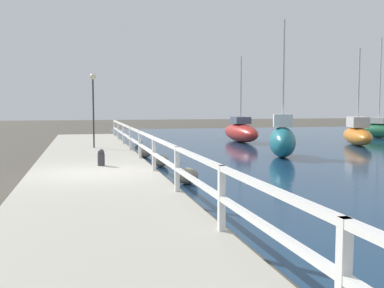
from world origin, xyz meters
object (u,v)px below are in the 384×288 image
mooring_bollard (101,157)px  sailboat_teal (282,140)px  sailboat_green (378,129)px  sailboat_red (240,132)px  dock_lamp (93,93)px  sailboat_orange (357,134)px

mooring_bollard → sailboat_teal: 8.50m
sailboat_teal → mooring_bollard: bearing=-135.3°
sailboat_teal → sailboat_green: (11.54, 9.22, -0.15)m
mooring_bollard → sailboat_red: 14.70m
dock_lamp → sailboat_orange: (14.61, 1.62, -2.12)m
mooring_bollard → dock_lamp: (-0.05, 6.39, 2.18)m
dock_lamp → sailboat_orange: size_ratio=0.62×
sailboat_orange → sailboat_green: bearing=66.2°
sailboat_red → sailboat_teal: bearing=-94.7°
sailboat_orange → sailboat_red: bearing=169.2°
mooring_bollard → sailboat_green: bearing=33.1°
dock_lamp → sailboat_red: size_ratio=0.60×
dock_lamp → sailboat_orange: sailboat_orange is taller
sailboat_teal → sailboat_red: 8.37m
mooring_bollard → sailboat_orange: sailboat_orange is taller
mooring_bollard → sailboat_red: sailboat_red is taller
mooring_bollard → sailboat_teal: bearing=23.6°
mooring_bollard → dock_lamp: size_ratio=0.16×
mooring_bollard → sailboat_green: size_ratio=0.08×
mooring_bollard → sailboat_red: bearing=52.7°
sailboat_orange → sailboat_green: sailboat_green is taller
sailboat_green → mooring_bollard: bearing=-170.4°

